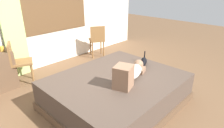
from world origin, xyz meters
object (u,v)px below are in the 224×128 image
bed (117,91)px  cat (144,61)px  cup (2,49)px  chair_spare (97,39)px  chair_by_desk (18,60)px  person_lying (130,73)px

bed → cat: 0.79m
bed → cup: bearing=117.8°
chair_spare → chair_by_desk: bearing=-179.2°
bed → chair_by_desk: (-0.80, 1.87, 0.26)m
chair_by_desk → chair_spare: 2.11m
person_lying → cat: bearing=15.8°
chair_by_desk → bed: bearing=-66.8°
person_lying → cat: 0.65m
cat → chair_by_desk: chair_by_desk is taller
bed → person_lying: size_ratio=2.25×
person_lying → chair_spare: chair_spare is taller
cat → cup: bearing=132.1°
cup → chair_by_desk: bearing=-13.1°
chair_spare → cat: bearing=-107.0°
cup → chair_spare: 2.34m
cat → person_lying: bearing=-164.2°
bed → cup: (-1.01, 1.92, 0.54)m
cat → cup: cup is taller
cat → chair_spare: size_ratio=0.37×
cup → cat: bearing=-47.9°
bed → chair_spare: chair_spare is taller
cup → chair_by_desk: chair_by_desk is taller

